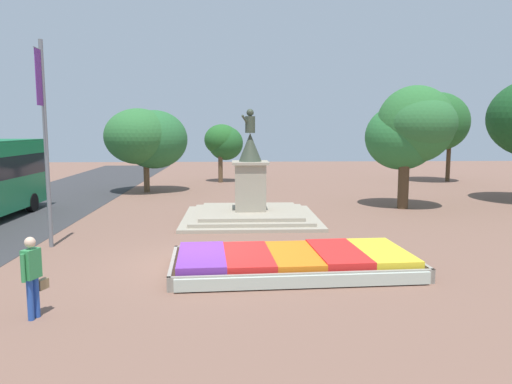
{
  "coord_description": "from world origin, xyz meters",
  "views": [
    {
      "loc": [
        0.97,
        -14.4,
        4.03
      ],
      "look_at": [
        1.79,
        3.98,
        1.64
      ],
      "focal_mm": 35.0,
      "sensor_mm": 36.0,
      "label": 1
    }
  ],
  "objects_px": {
    "statue_monument": "(250,202)",
    "pedestrian_with_handbag": "(32,272)",
    "flower_planter": "(294,262)",
    "banner_pole": "(45,137)"
  },
  "relations": [
    {
      "from": "flower_planter",
      "to": "statue_monument",
      "type": "distance_m",
      "value": 8.02
    },
    {
      "from": "statue_monument",
      "to": "banner_pole",
      "type": "xyz_separation_m",
      "value": [
        -6.92,
        -4.83,
        2.95
      ]
    },
    {
      "from": "statue_monument",
      "to": "pedestrian_with_handbag",
      "type": "bearing_deg",
      "value": -113.75
    },
    {
      "from": "statue_monument",
      "to": "banner_pole",
      "type": "relative_size",
      "value": 0.85
    },
    {
      "from": "pedestrian_with_handbag",
      "to": "banner_pole",
      "type": "bearing_deg",
      "value": 107.0
    },
    {
      "from": "banner_pole",
      "to": "pedestrian_with_handbag",
      "type": "xyz_separation_m",
      "value": [
        1.97,
        -6.43,
        -2.71
      ]
    },
    {
      "from": "flower_planter",
      "to": "statue_monument",
      "type": "relative_size",
      "value": 1.21
    },
    {
      "from": "flower_planter",
      "to": "statue_monument",
      "type": "height_order",
      "value": "statue_monument"
    },
    {
      "from": "banner_pole",
      "to": "statue_monument",
      "type": "bearing_deg",
      "value": 34.9
    },
    {
      "from": "statue_monument",
      "to": "pedestrian_with_handbag",
      "type": "relative_size",
      "value": 3.3
    }
  ]
}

